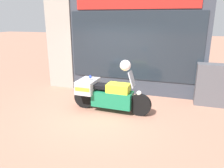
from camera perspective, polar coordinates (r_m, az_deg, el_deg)
ground_plane at (r=6.45m, az=-2.33°, el=-7.23°), size 60.00×60.00×0.00m
shop_building at (r=7.98m, az=-0.56°, el=9.87°), size 5.76×0.55×3.30m
window_display at (r=8.02m, az=5.46°, el=1.16°), size 4.29×0.30×1.95m
paramedic_motorcycle at (r=6.35m, az=-1.70°, el=-2.51°), size 2.34×0.78×1.25m
utility_cabinet at (r=7.41m, az=24.50°, el=-0.18°), size 0.92×0.47×1.30m
white_helmet at (r=5.93m, az=3.51°, el=4.85°), size 0.30×0.30×0.30m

